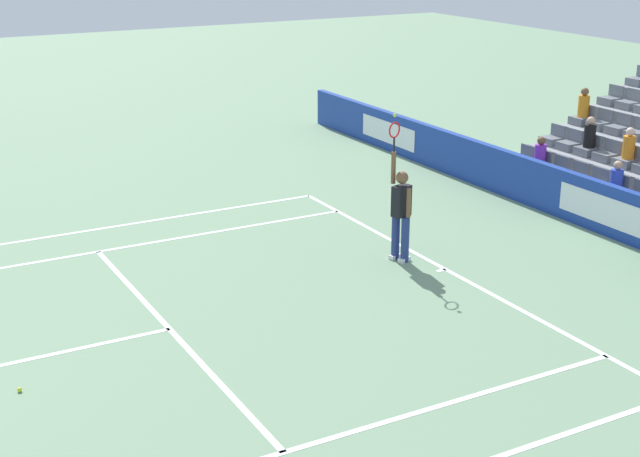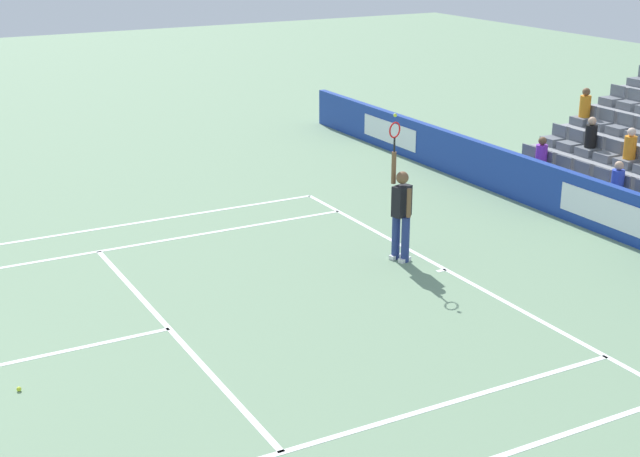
{
  "view_description": "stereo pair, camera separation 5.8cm",
  "coord_description": "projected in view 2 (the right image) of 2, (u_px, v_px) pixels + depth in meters",
  "views": [
    {
      "loc": [
        -13.03,
        -2.02,
        6.34
      ],
      "look_at": [
        0.42,
        -9.41,
        1.1
      ],
      "focal_mm": 51.6,
      "sensor_mm": 36.0,
      "label": 1
    },
    {
      "loc": [
        -13.06,
        -2.07,
        6.34
      ],
      "look_at": [
        0.42,
        -9.41,
        1.1
      ],
      "focal_mm": 51.6,
      "sensor_mm": 36.0,
      "label": 2
    }
  ],
  "objects": [
    {
      "name": "line_doubles_sideline_left",
      "position": [
        59.0,
        235.0,
        19.21
      ],
      "size": [
        0.1,
        11.89,
        0.01
      ],
      "primitive_type": "cube",
      "color": "white",
      "rests_on": "ground"
    },
    {
      "name": "line_service",
      "position": [
        169.0,
        329.0,
        14.86
      ],
      "size": [
        8.23,
        0.1,
        0.01
      ],
      "primitive_type": "cube",
      "color": "white",
      "rests_on": "ground"
    },
    {
      "name": "loose_tennis_ball",
      "position": [
        19.0,
        389.0,
        12.91
      ],
      "size": [
        0.07,
        0.07,
        0.07
      ],
      "primitive_type": "sphere",
      "color": "#D1E533",
      "rests_on": "ground"
    },
    {
      "name": "line_centre_mark",
      "position": [
        441.0,
        270.0,
        17.3
      ],
      "size": [
        0.1,
        0.2,
        0.01
      ],
      "primitive_type": "cube",
      "color": "white",
      "rests_on": "ground"
    },
    {
      "name": "line_baseline",
      "position": [
        446.0,
        269.0,
        17.35
      ],
      "size": [
        10.97,
        0.1,
        0.01
      ],
      "primitive_type": "cube",
      "color": "white",
      "rests_on": "ground"
    },
    {
      "name": "line_singles_sideline_left",
      "position": [
        76.0,
        255.0,
        18.08
      ],
      "size": [
        0.1,
        11.89,
        0.01
      ],
      "primitive_type": "cube",
      "color": "white",
      "rests_on": "ground"
    },
    {
      "name": "tennis_player",
      "position": [
        401.0,
        211.0,
        17.52
      ],
      "size": [
        0.54,
        0.42,
        2.85
      ],
      "color": "navy",
      "rests_on": "ground"
    },
    {
      "name": "sponsor_barrier",
      "position": [
        610.0,
        210.0,
        19.05
      ],
      "size": [
        24.93,
        0.22,
        1.08
      ],
      "color": "#193899",
      "rests_on": "ground"
    }
  ]
}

